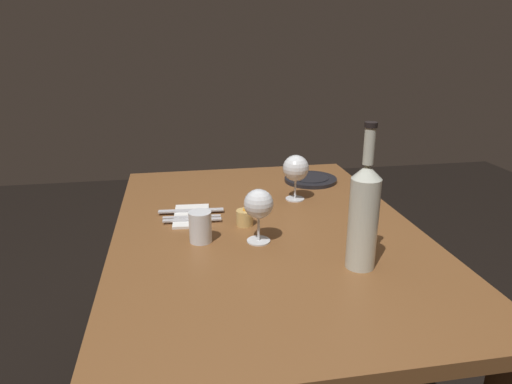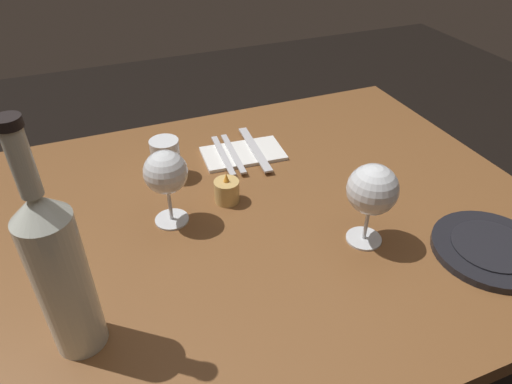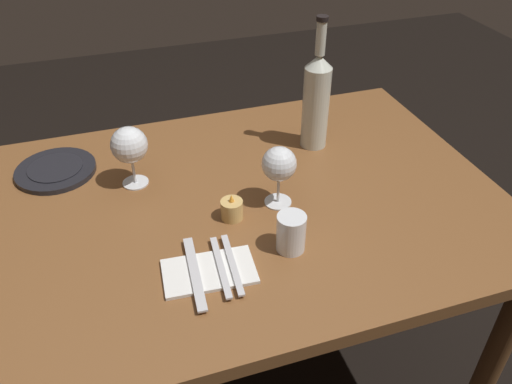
{
  "view_description": "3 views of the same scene",
  "coord_description": "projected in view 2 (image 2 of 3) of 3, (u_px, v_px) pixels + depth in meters",
  "views": [
    {
      "loc": [
        -1.25,
        0.25,
        1.29
      ],
      "look_at": [
        0.06,
        0.02,
        0.83
      ],
      "focal_mm": 32.15,
      "sensor_mm": 36.0,
      "label": 1
    },
    {
      "loc": [
        -0.2,
        -0.68,
        1.32
      ],
      "look_at": [
        0.07,
        -0.01,
        0.8
      ],
      "focal_mm": 32.66,
      "sensor_mm": 36.0,
      "label": 2
    },
    {
      "loc": [
        0.26,
        0.96,
        1.51
      ],
      "look_at": [
        -0.03,
        0.07,
        0.81
      ],
      "focal_mm": 36.03,
      "sensor_mm": 36.0,
      "label": 3
    }
  ],
  "objects": [
    {
      "name": "dining_table",
      "position": [
        225.0,
        255.0,
        0.96
      ],
      "size": [
        1.3,
        0.9,
        0.74
      ],
      "color": "brown",
      "rests_on": "ground"
    },
    {
      "name": "wine_glass_left",
      "position": [
        372.0,
        191.0,
        0.8
      ],
      "size": [
        0.09,
        0.09,
        0.16
      ],
      "color": "white",
      "rests_on": "dining_table"
    },
    {
      "name": "wine_glass_right",
      "position": [
        166.0,
        174.0,
        0.85
      ],
      "size": [
        0.08,
        0.08,
        0.15
      ],
      "color": "white",
      "rests_on": "dining_table"
    },
    {
      "name": "wine_bottle",
      "position": [
        60.0,
        272.0,
        0.61
      ],
      "size": [
        0.07,
        0.07,
        0.36
      ],
      "color": "silver",
      "rests_on": "dining_table"
    },
    {
      "name": "water_tumbler",
      "position": [
        166.0,
        160.0,
        1.02
      ],
      "size": [
        0.06,
        0.06,
        0.09
      ],
      "color": "white",
      "rests_on": "dining_table"
    },
    {
      "name": "votive_candle",
      "position": [
        227.0,
        192.0,
        0.95
      ],
      "size": [
        0.05,
        0.05,
        0.07
      ],
      "color": "#DBB266",
      "rests_on": "dining_table"
    },
    {
      "name": "dinner_plate",
      "position": [
        491.0,
        249.0,
        0.84
      ],
      "size": [
        0.21,
        0.21,
        0.02
      ],
      "color": "black",
      "rests_on": "dining_table"
    },
    {
      "name": "folded_napkin",
      "position": [
        243.0,
        153.0,
        1.11
      ],
      "size": [
        0.2,
        0.12,
        0.01
      ],
      "color": "white",
      "rests_on": "dining_table"
    },
    {
      "name": "fork_inner",
      "position": [
        233.0,
        153.0,
        1.1
      ],
      "size": [
        0.03,
        0.18,
        0.0
      ],
      "color": "silver",
      "rests_on": "folded_napkin"
    },
    {
      "name": "fork_outer",
      "position": [
        223.0,
        155.0,
        1.09
      ],
      "size": [
        0.03,
        0.18,
        0.0
      ],
      "color": "silver",
      "rests_on": "folded_napkin"
    },
    {
      "name": "table_knife",
      "position": [
        255.0,
        149.0,
        1.12
      ],
      "size": [
        0.03,
        0.21,
        0.0
      ],
      "color": "silver",
      "rests_on": "folded_napkin"
    }
  ]
}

